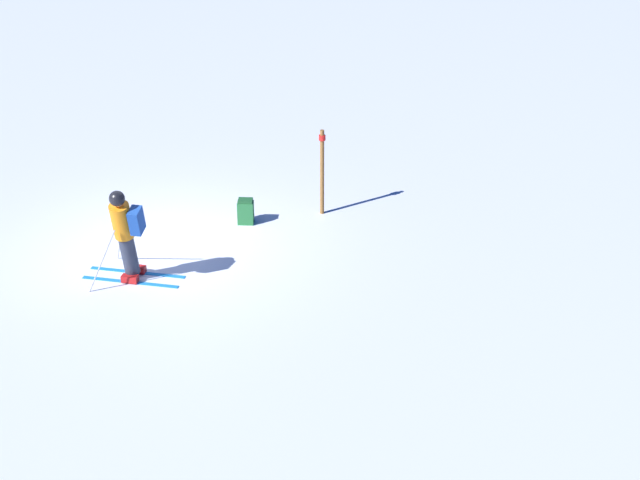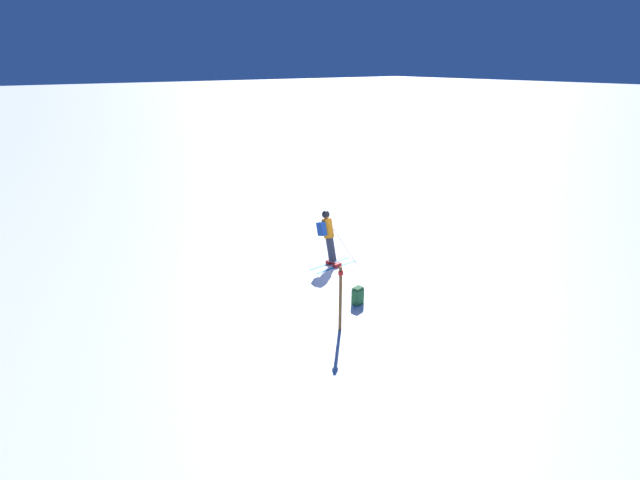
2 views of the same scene
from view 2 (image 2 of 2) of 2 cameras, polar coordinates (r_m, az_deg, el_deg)
ground_plane at (r=15.70m, az=4.36°, el=-4.32°), size 300.00×300.00×0.00m
skier at (r=16.38m, az=0.94°, el=0.59°), size 1.29×1.74×1.83m
spare_backpack at (r=13.99m, az=4.34°, el=-6.37°), size 0.28×0.34×0.50m
trail_marker at (r=12.37m, az=2.35°, el=-6.37°), size 0.13×0.13×1.71m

